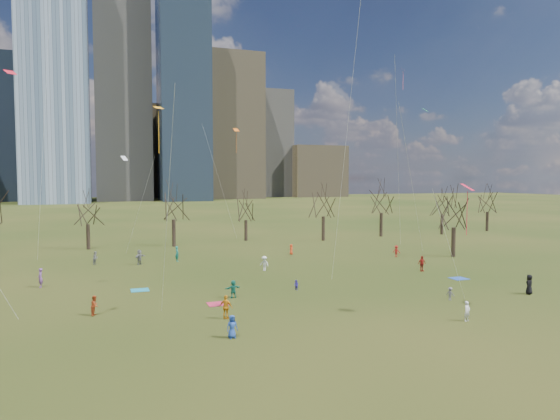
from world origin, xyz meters
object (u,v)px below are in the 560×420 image
object	(u,v)px
blanket_navy	(459,278)
person_1	(467,311)
blanket_teal	(140,290)
person_4	(226,307)
person_0	(232,327)
blanket_crimson	(218,304)
person_2	(95,305)

from	to	relation	value
blanket_navy	person_1	world-z (taller)	person_1
blanket_teal	person_4	size ratio (longest dim) A/B	0.92
blanket_teal	person_0	world-z (taller)	person_0
blanket_crimson	person_1	bearing A→B (deg)	-33.98
blanket_crimson	person_2	bearing A→B (deg)	-178.39
blanket_teal	person_2	distance (m)	8.45
blanket_teal	person_0	size ratio (longest dim) A/B	1.07
blanket_crimson	person_4	xyz separation A→B (m)	(-0.32, -4.41, 0.86)
blanket_crimson	blanket_teal	bearing A→B (deg)	127.57
blanket_teal	blanket_crimson	world-z (taller)	same
person_0	person_4	xyz separation A→B (m)	(0.64, 4.39, 0.12)
blanket_teal	blanket_navy	distance (m)	31.43
blanket_teal	person_2	bearing A→B (deg)	-116.10
blanket_navy	person_0	bearing A→B (deg)	-157.73
blanket_teal	person_1	xyz separation A→B (m)	(21.41, -17.95, 0.70)
person_2	person_4	distance (m)	9.91
blanket_teal	person_1	size ratio (longest dim) A/B	1.12
person_1	person_4	size ratio (longest dim) A/B	0.82
person_1	person_2	distance (m)	27.18
blanket_navy	blanket_crimson	bearing A→B (deg)	-175.54
person_1	person_0	bearing A→B (deg)	157.55
blanket_navy	person_0	size ratio (longest dim) A/B	1.07
person_0	person_4	world-z (taller)	person_4
blanket_crimson	person_4	size ratio (longest dim) A/B	0.92
blanket_crimson	person_0	world-z (taller)	person_0
blanket_crimson	person_2	size ratio (longest dim) A/B	1.07
blanket_navy	person_1	bearing A→B (deg)	-127.13
blanket_navy	person_2	distance (m)	34.75
person_1	person_4	world-z (taller)	person_4
person_0	blanket_crimson	bearing A→B (deg)	74.35
person_4	blanket_crimson	bearing A→B (deg)	-54.33
blanket_navy	person_1	xyz separation A→B (m)	(-9.56, -12.63, 0.70)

